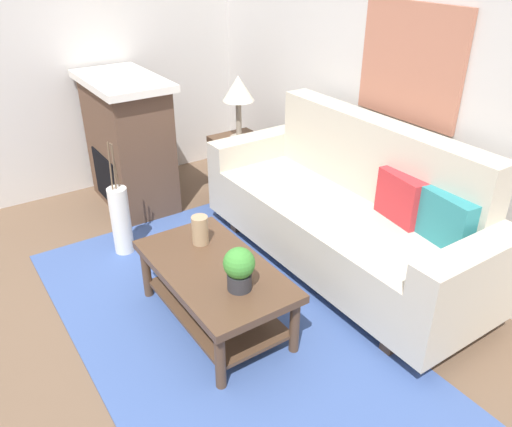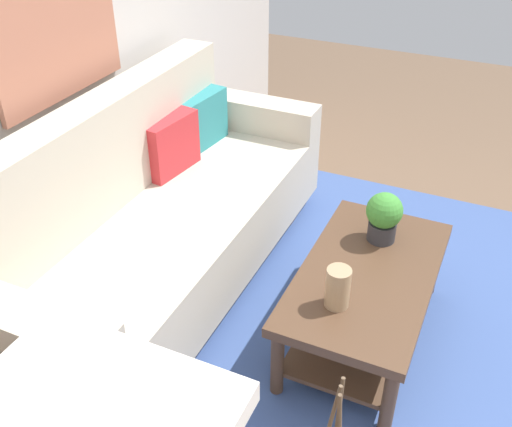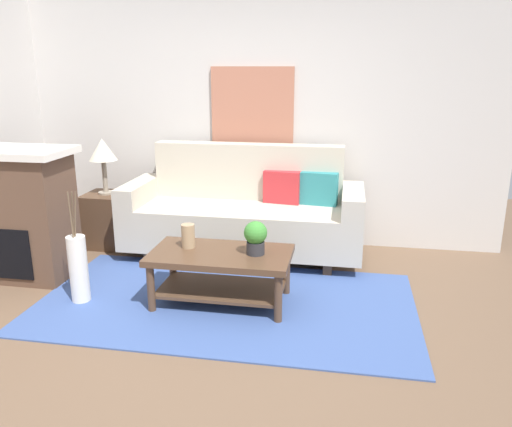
{
  "view_description": "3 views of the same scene",
  "coord_description": "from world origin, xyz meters",
  "views": [
    {
      "loc": [
        2.23,
        -0.7,
        2.19
      ],
      "look_at": [
        -0.08,
        0.85,
        0.67
      ],
      "focal_mm": 35.8,
      "sensor_mm": 36.0,
      "label": 1
    },
    {
      "loc": [
        -2.23,
        0.09,
        2.19
      ],
      "look_at": [
        0.06,
        1.13,
        0.52
      ],
      "focal_mm": 41.8,
      "sensor_mm": 36.0,
      "label": 2
    },
    {
      "loc": [
        0.9,
        -3.11,
        1.82
      ],
      "look_at": [
        0.17,
        0.93,
        0.64
      ],
      "focal_mm": 35.73,
      "sensor_mm": 36.0,
      "label": 3
    }
  ],
  "objects": [
    {
      "name": "wall_back",
      "position": [
        0.0,
        2.16,
        1.35
      ],
      "size": [
        4.96,
        0.1,
        2.7
      ],
      "primitive_type": "cube",
      "color": "silver",
      "rests_on": "ground_plane"
    },
    {
      "name": "couch",
      "position": [
        -0.08,
        1.62,
        0.43
      ],
      "size": [
        2.31,
        0.84,
        1.08
      ],
      "color": "beige",
      "rests_on": "ground_plane"
    },
    {
      "name": "potted_plant_tabletop",
      "position": [
        0.24,
        0.52,
        0.57
      ],
      "size": [
        0.18,
        0.18,
        0.26
      ],
      "color": "#2D2D33",
      "rests_on": "coffee_table"
    },
    {
      "name": "area_rug",
      "position": [
        0.0,
        0.5,
        0.01
      ],
      "size": [
        2.97,
        1.63,
        0.01
      ],
      "primitive_type": "cube",
      "color": "#3D5693",
      "rests_on": "ground_plane"
    },
    {
      "name": "floor_vase_branch_a",
      "position": [
        -1.13,
        0.33,
        0.73
      ],
      "size": [
        0.05,
        0.02,
        0.36
      ],
      "primitive_type": "cylinder",
      "rotation": [
        -0.01,
        0.11,
        0.0
      ],
      "color": "brown",
      "rests_on": "floor_vase"
    },
    {
      "name": "coffee_table",
      "position": [
        -0.04,
        0.51,
        0.31
      ],
      "size": [
        1.1,
        0.6,
        0.43
      ],
      "color": "#513826",
      "rests_on": "ground_plane"
    },
    {
      "name": "throw_pillow_teal",
      "position": [
        0.64,
        1.75,
        0.68
      ],
      "size": [
        0.37,
        0.16,
        0.32
      ],
      "primitive_type": "cube",
      "rotation": [
        0.0,
        0.0,
        -0.12
      ],
      "color": "teal",
      "rests_on": "couch"
    },
    {
      "name": "ground_plane",
      "position": [
        0.0,
        0.0,
        0.0
      ],
      "size": [
        8.96,
        8.96,
        0.0
      ],
      "primitive_type": "plane",
      "color": "brown"
    },
    {
      "name": "framed_painting",
      "position": [
        -0.08,
        2.09,
        1.44
      ],
      "size": [
        0.85,
        0.03,
        0.77
      ],
      "primitive_type": "cube",
      "color": "#B77056"
    },
    {
      "name": "tabletop_vase",
      "position": [
        -0.32,
        0.57,
        0.53
      ],
      "size": [
        0.11,
        0.11,
        0.19
      ],
      "primitive_type": "cylinder",
      "color": "tan",
      "rests_on": "coffee_table"
    },
    {
      "name": "throw_pillow_crimson",
      "position": [
        0.28,
        1.75,
        0.68
      ],
      "size": [
        0.37,
        0.17,
        0.32
      ],
      "primitive_type": "cube",
      "rotation": [
        0.0,
        0.0,
        -0.14
      ],
      "color": "red",
      "rests_on": "couch"
    }
  ]
}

